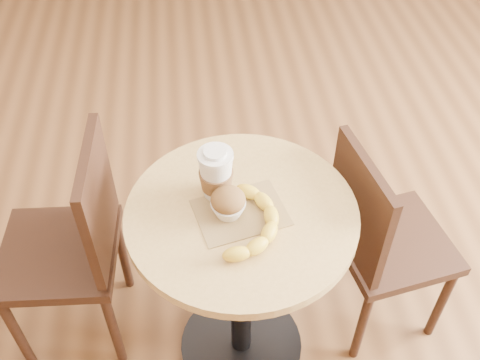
{
  "coord_description": "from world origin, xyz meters",
  "views": [
    {
      "loc": [
        -0.09,
        -1.01,
        1.9
      ],
      "look_at": [
        0.02,
        0.04,
        0.83
      ],
      "focal_mm": 42.0,
      "sensor_mm": 36.0,
      "label": 1
    }
  ],
  "objects_px": {
    "cafe_table": "(241,263)",
    "banana": "(252,220)",
    "chair_right": "(380,238)",
    "coffee_cup": "(216,175)",
    "muffin": "(228,203)",
    "chair_left": "(74,243)"
  },
  "relations": [
    {
      "from": "chair_left",
      "to": "chair_right",
      "type": "height_order",
      "value": "chair_left"
    },
    {
      "from": "chair_right",
      "to": "banana",
      "type": "distance_m",
      "value": 0.57
    },
    {
      "from": "chair_left",
      "to": "chair_right",
      "type": "relative_size",
      "value": 1.04
    },
    {
      "from": "coffee_cup",
      "to": "cafe_table",
      "type": "bearing_deg",
      "value": -69.26
    },
    {
      "from": "chair_left",
      "to": "chair_right",
      "type": "distance_m",
      "value": 1.0
    },
    {
      "from": "muffin",
      "to": "chair_left",
      "type": "bearing_deg",
      "value": 160.44
    },
    {
      "from": "muffin",
      "to": "cafe_table",
      "type": "bearing_deg",
      "value": 12.59
    },
    {
      "from": "muffin",
      "to": "banana",
      "type": "relative_size",
      "value": 0.34
    },
    {
      "from": "banana",
      "to": "chair_right",
      "type": "bearing_deg",
      "value": 38.13
    },
    {
      "from": "chair_right",
      "to": "muffin",
      "type": "xyz_separation_m",
      "value": [
        -0.51,
        -0.1,
        0.34
      ]
    },
    {
      "from": "coffee_cup",
      "to": "muffin",
      "type": "distance_m",
      "value": 0.09
    },
    {
      "from": "chair_left",
      "to": "coffee_cup",
      "type": "height_order",
      "value": "coffee_cup"
    },
    {
      "from": "cafe_table",
      "to": "banana",
      "type": "distance_m",
      "value": 0.27
    },
    {
      "from": "cafe_table",
      "to": "chair_right",
      "type": "bearing_deg",
      "value": 11.1
    },
    {
      "from": "muffin",
      "to": "chair_right",
      "type": "bearing_deg",
      "value": 11.21
    },
    {
      "from": "chair_right",
      "to": "coffee_cup",
      "type": "height_order",
      "value": "coffee_cup"
    },
    {
      "from": "cafe_table",
      "to": "chair_right",
      "type": "height_order",
      "value": "chair_right"
    },
    {
      "from": "muffin",
      "to": "coffee_cup",
      "type": "bearing_deg",
      "value": 107.3
    },
    {
      "from": "cafe_table",
      "to": "chair_right",
      "type": "distance_m",
      "value": 0.48
    },
    {
      "from": "cafe_table",
      "to": "muffin",
      "type": "height_order",
      "value": "muffin"
    },
    {
      "from": "cafe_table",
      "to": "banana",
      "type": "relative_size",
      "value": 2.63
    },
    {
      "from": "chair_right",
      "to": "coffee_cup",
      "type": "bearing_deg",
      "value": 81.39
    }
  ]
}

